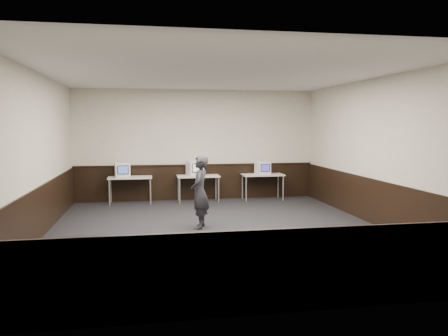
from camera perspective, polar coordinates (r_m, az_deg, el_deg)
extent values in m
plane|color=black|center=(9.07, -0.74, -8.28)|extent=(8.00, 8.00, 0.00)
plane|color=white|center=(8.86, -0.76, 12.24)|extent=(8.00, 8.00, 0.00)
plane|color=beige|center=(12.78, -3.63, 3.02)|extent=(7.00, 0.00, 7.00)
plane|color=beige|center=(4.93, 6.71, -1.18)|extent=(7.00, 0.00, 7.00)
plane|color=beige|center=(8.96, -23.44, 1.45)|extent=(0.00, 8.00, 8.00)
plane|color=beige|center=(10.00, 19.48, 1.98)|extent=(0.00, 8.00, 8.00)
cube|color=black|center=(12.86, -3.59, -1.88)|extent=(6.98, 0.04, 1.00)
cube|color=black|center=(5.20, 6.51, -13.29)|extent=(6.98, 0.04, 1.00)
cube|color=black|center=(9.09, -23.05, -5.48)|extent=(0.04, 7.98, 1.00)
cube|color=black|center=(10.11, 19.17, -4.25)|extent=(0.04, 7.98, 1.00)
cube|color=black|center=(12.78, -3.59, 0.42)|extent=(6.98, 0.06, 0.04)
cube|color=beige|center=(12.39, -12.16, -1.22)|extent=(1.20, 0.60, 0.04)
cylinder|color=#999999|center=(12.22, -14.75, -3.14)|extent=(0.04, 0.04, 0.71)
cylinder|color=#999999|center=(12.18, -9.58, -3.07)|extent=(0.04, 0.04, 0.71)
cylinder|color=#999999|center=(12.72, -14.57, -2.80)|extent=(0.04, 0.04, 0.71)
cylinder|color=#999999|center=(12.67, -9.60, -2.73)|extent=(0.04, 0.04, 0.71)
cube|color=beige|center=(12.46, -3.40, -1.06)|extent=(1.20, 0.60, 0.04)
cylinder|color=#999999|center=(12.21, -5.82, -2.99)|extent=(0.04, 0.04, 0.71)
cylinder|color=#999999|center=(12.34, -0.71, -2.88)|extent=(0.04, 0.04, 0.71)
cylinder|color=#999999|center=(12.70, -5.99, -2.66)|extent=(0.04, 0.04, 0.71)
cylinder|color=#999999|center=(12.82, -1.07, -2.55)|extent=(0.04, 0.04, 0.71)
cube|color=beige|center=(12.81, 5.08, -0.89)|extent=(1.20, 0.60, 0.04)
cylinder|color=#999999|center=(12.49, 2.92, -2.78)|extent=(0.04, 0.04, 0.71)
cylinder|color=#999999|center=(12.78, 7.74, -2.63)|extent=(0.04, 0.04, 0.71)
cylinder|color=#999999|center=(12.97, 2.43, -2.46)|extent=(0.04, 0.04, 0.71)
cylinder|color=#999999|center=(13.25, 7.08, -2.33)|extent=(0.04, 0.04, 0.71)
cube|color=white|center=(12.34, -13.14, -0.24)|extent=(0.45, 0.47, 0.40)
cube|color=black|center=(12.13, -13.06, -0.24)|extent=(0.30, 0.06, 0.24)
cube|color=#3E5CB8|center=(12.12, -13.06, -0.25)|extent=(0.26, 0.04, 0.20)
cube|color=white|center=(12.45, -3.82, 0.00)|extent=(0.51, 0.52, 0.42)
cube|color=black|center=(12.24, -3.49, 0.00)|extent=(0.31, 0.09, 0.25)
cube|color=beige|center=(12.23, -3.47, 0.00)|extent=(0.27, 0.06, 0.21)
cube|color=white|center=(12.76, 5.06, 0.02)|extent=(0.43, 0.44, 0.37)
cube|color=black|center=(12.58, 5.42, 0.02)|extent=(0.28, 0.05, 0.22)
cube|color=#3738A4|center=(12.57, 5.43, 0.02)|extent=(0.24, 0.04, 0.19)
imported|color=#242429|center=(9.23, -3.18, -3.16)|extent=(0.50, 0.64, 1.54)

